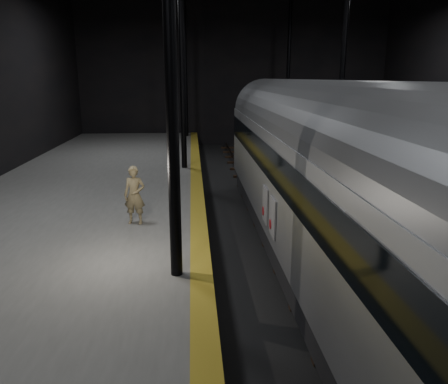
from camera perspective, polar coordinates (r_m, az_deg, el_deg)
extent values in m
plane|color=black|center=(14.49, 9.76, -6.82)|extent=(44.00, 44.00, 0.00)
cube|color=#575754|center=(14.49, -20.45, -5.45)|extent=(9.00, 43.80, 1.00)
cube|color=olive|center=(13.74, -3.36, -3.38)|extent=(0.50, 43.80, 0.01)
cube|color=#3F3328|center=(14.27, 6.96, -6.32)|extent=(0.08, 43.00, 0.14)
cube|color=#3F3328|center=(14.61, 12.54, -6.06)|extent=(0.08, 43.00, 0.14)
cube|color=black|center=(14.47, 9.77, -6.60)|extent=(2.40, 42.00, 0.12)
cylinder|color=black|center=(9.10, -7.08, 19.22)|extent=(0.26, 0.26, 10.00)
cylinder|color=black|center=(21.07, -5.51, 16.66)|extent=(0.26, 0.26, 10.00)
cylinder|color=black|center=(22.27, 15.29, 16.12)|extent=(0.26, 0.26, 10.00)
cylinder|color=black|center=(33.07, -5.08, 15.95)|extent=(0.26, 0.26, 10.00)
cylinder|color=black|center=(33.84, 8.42, 15.82)|extent=(0.26, 0.26, 10.00)
cube|color=#A2A5AA|center=(12.13, 12.22, 0.86)|extent=(2.76, 19.06, 2.86)
cube|color=black|center=(12.67, 11.78, -7.03)|extent=(2.53, 18.68, 0.81)
cube|color=black|center=(11.99, 12.39, 3.95)|extent=(2.82, 18.78, 0.86)
cylinder|color=slate|center=(11.88, 12.59, 7.57)|extent=(2.71, 18.87, 2.71)
cube|color=black|center=(18.95, 6.30, -0.60)|extent=(1.72, 2.10, 0.33)
cube|color=silver|center=(11.07, 6.38, -3.31)|extent=(0.04, 0.71, 1.00)
cube|color=silver|center=(12.15, 5.41, -1.65)|extent=(0.04, 0.71, 1.00)
cylinder|color=maroon|center=(11.30, 6.09, -4.20)|extent=(0.03, 0.25, 0.25)
cylinder|color=maroon|center=(12.37, 5.16, -2.49)|extent=(0.03, 0.25, 0.25)
imported|color=#93825A|center=(13.24, -11.60, -0.42)|extent=(0.70, 0.52, 1.76)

